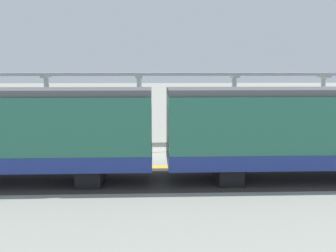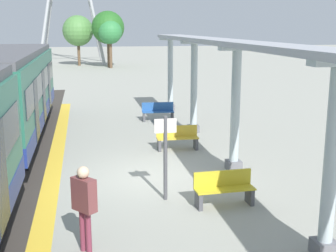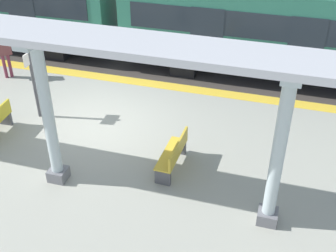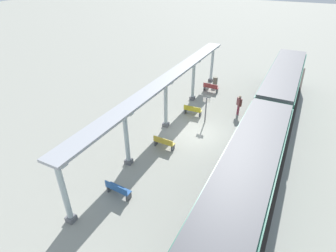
% 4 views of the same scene
% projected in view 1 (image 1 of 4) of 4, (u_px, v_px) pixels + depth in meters
% --- Properties ---
extents(ground_plane, '(176.00, 176.00, 0.00)m').
position_uv_depth(ground_plane, '(141.00, 152.00, 18.90)').
color(ground_plane, '#9B9B8F').
extents(tactile_edge_strip, '(0.50, 27.15, 0.01)m').
position_uv_depth(tactile_edge_strip, '(139.00, 167.00, 16.08)').
color(tactile_edge_strip, gold).
rests_on(tactile_edge_strip, ground).
extents(trackbed, '(3.20, 39.15, 0.01)m').
position_uv_depth(trackbed, '(137.00, 180.00, 14.25)').
color(trackbed, '#38332D').
rests_on(trackbed, ground).
extents(train_near_carriage, '(2.65, 12.58, 3.48)m').
position_uv_depth(train_near_carriage, '(332.00, 131.00, 14.26)').
color(train_near_carriage, '#296A55').
rests_on(train_near_carriage, ground).
extents(canopy_pillar_nearest, '(1.10, 0.44, 3.80)m').
position_uv_depth(canopy_pillar_nearest, '(322.00, 108.00, 21.62)').
color(canopy_pillar_nearest, slate).
rests_on(canopy_pillar_nearest, ground).
extents(canopy_pillar_second, '(1.10, 0.44, 3.80)m').
position_uv_depth(canopy_pillar_second, '(234.00, 108.00, 21.43)').
color(canopy_pillar_second, slate).
rests_on(canopy_pillar_second, ground).
extents(canopy_pillar_third, '(1.10, 0.44, 3.80)m').
position_uv_depth(canopy_pillar_third, '(139.00, 109.00, 21.22)').
color(canopy_pillar_third, slate).
rests_on(canopy_pillar_third, ground).
extents(canopy_pillar_fourth, '(1.10, 0.44, 3.80)m').
position_uv_depth(canopy_pillar_fourth, '(48.00, 109.00, 21.03)').
color(canopy_pillar_fourth, slate).
rests_on(canopy_pillar_fourth, ground).
extents(canopy_beam, '(1.20, 21.65, 0.16)m').
position_uv_depth(canopy_beam, '(142.00, 74.00, 20.93)').
color(canopy_beam, '#A8AAB2').
rests_on(canopy_beam, canopy_pillar_nearest).
extents(bench_near_end, '(1.52, 0.50, 0.86)m').
position_uv_depth(bench_near_end, '(187.00, 138.00, 20.40)').
color(bench_near_end, gold).
rests_on(bench_near_end, ground).
extents(bench_mid_platform, '(1.52, 0.52, 0.86)m').
position_uv_depth(bench_mid_platform, '(281.00, 136.00, 20.85)').
color(bench_mid_platform, '#9C3333').
rests_on(bench_mid_platform, ground).
extents(bench_far_end, '(1.51, 0.49, 0.86)m').
position_uv_depth(bench_far_end, '(90.00, 139.00, 20.14)').
color(bench_far_end, gold).
rests_on(bench_far_end, ground).
extents(trash_bin, '(0.48, 0.48, 0.99)m').
position_uv_depth(trash_bin, '(308.00, 135.00, 20.97)').
color(trash_bin, '#6C6A5A').
rests_on(trash_bin, ground).
extents(platform_info_sign, '(0.56, 0.10, 2.20)m').
position_uv_depth(platform_info_sign, '(177.00, 126.00, 18.90)').
color(platform_info_sign, '#4C4C51').
rests_on(platform_info_sign, ground).
extents(passenger_waiting_near_edge, '(0.50, 0.54, 1.77)m').
position_uv_depth(passenger_waiting_near_edge, '(233.00, 137.00, 17.00)').
color(passenger_waiting_near_edge, brown).
rests_on(passenger_waiting_near_edge, ground).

